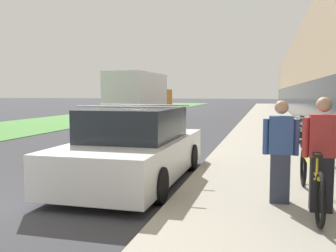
{
  "coord_description": "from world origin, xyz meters",
  "views": [
    {
      "loc": [
        5.23,
        -4.06,
        1.8
      ],
      "look_at": [
        0.66,
        13.35,
        0.2
      ],
      "focal_mm": 40.0,
      "sensor_mm": 36.0,
      "label": 1
    }
  ],
  "objects_px": {
    "tandem_bicycle": "(310,179)",
    "person_bystander": "(280,152)",
    "person_rider": "(322,154)",
    "bike_rack_hoop": "(319,144)",
    "cruiser_bike_nearest": "(310,144)",
    "moving_truck": "(141,97)",
    "cruiser_bike_middle": "(300,134)",
    "cruiser_bike_farthest": "(301,128)",
    "parked_sedan_curbside": "(135,148)"
  },
  "relations": [
    {
      "from": "tandem_bicycle",
      "to": "cruiser_bike_farthest",
      "type": "bearing_deg",
      "value": 86.03
    },
    {
      "from": "tandem_bicycle",
      "to": "parked_sedan_curbside",
      "type": "height_order",
      "value": "parked_sedan_curbside"
    },
    {
      "from": "cruiser_bike_nearest",
      "to": "person_bystander",
      "type": "bearing_deg",
      "value": -101.7
    },
    {
      "from": "tandem_bicycle",
      "to": "moving_truck",
      "type": "height_order",
      "value": "moving_truck"
    },
    {
      "from": "person_rider",
      "to": "moving_truck",
      "type": "relative_size",
      "value": 0.21
    },
    {
      "from": "parked_sedan_curbside",
      "to": "tandem_bicycle",
      "type": "bearing_deg",
      "value": -19.71
    },
    {
      "from": "person_bystander",
      "to": "moving_truck",
      "type": "distance_m",
      "value": 18.73
    },
    {
      "from": "cruiser_bike_nearest",
      "to": "bike_rack_hoop",
      "type": "bearing_deg",
      "value": -84.57
    },
    {
      "from": "bike_rack_hoop",
      "to": "moving_truck",
      "type": "height_order",
      "value": "moving_truck"
    },
    {
      "from": "parked_sedan_curbside",
      "to": "cruiser_bike_nearest",
      "type": "bearing_deg",
      "value": 39.0
    },
    {
      "from": "bike_rack_hoop",
      "to": "parked_sedan_curbside",
      "type": "relative_size",
      "value": 0.18
    },
    {
      "from": "person_bystander",
      "to": "cruiser_bike_middle",
      "type": "height_order",
      "value": "person_bystander"
    },
    {
      "from": "person_bystander",
      "to": "cruiser_bike_nearest",
      "type": "xyz_separation_m",
      "value": [
        0.87,
        4.19,
        -0.42
      ]
    },
    {
      "from": "person_rider",
      "to": "person_bystander",
      "type": "relative_size",
      "value": 1.04
    },
    {
      "from": "moving_truck",
      "to": "cruiser_bike_nearest",
      "type": "bearing_deg",
      "value": -55.08
    },
    {
      "from": "bike_rack_hoop",
      "to": "person_rider",
      "type": "bearing_deg",
      "value": -96.57
    },
    {
      "from": "parked_sedan_curbside",
      "to": "cruiser_bike_farthest",
      "type": "bearing_deg",
      "value": 62.66
    },
    {
      "from": "person_bystander",
      "to": "parked_sedan_curbside",
      "type": "distance_m",
      "value": 3.05
    },
    {
      "from": "cruiser_bike_nearest",
      "to": "cruiser_bike_farthest",
      "type": "xyz_separation_m",
      "value": [
        0.17,
        4.43,
        -0.0
      ]
    },
    {
      "from": "person_bystander",
      "to": "parked_sedan_curbside",
      "type": "relative_size",
      "value": 0.34
    },
    {
      "from": "person_rider",
      "to": "cruiser_bike_nearest",
      "type": "distance_m",
      "value": 4.52
    },
    {
      "from": "person_bystander",
      "to": "parked_sedan_curbside",
      "type": "xyz_separation_m",
      "value": [
        -2.78,
        1.24,
        -0.23
      ]
    },
    {
      "from": "person_rider",
      "to": "cruiser_bike_middle",
      "type": "xyz_separation_m",
      "value": [
        0.3,
        6.94,
        -0.44
      ]
    },
    {
      "from": "person_rider",
      "to": "bike_rack_hoop",
      "type": "relative_size",
      "value": 1.91
    },
    {
      "from": "person_rider",
      "to": "cruiser_bike_nearest",
      "type": "xyz_separation_m",
      "value": [
        0.32,
        4.48,
        -0.45
      ]
    },
    {
      "from": "tandem_bicycle",
      "to": "person_bystander",
      "type": "bearing_deg",
      "value": -169.41
    },
    {
      "from": "tandem_bicycle",
      "to": "cruiser_bike_middle",
      "type": "bearing_deg",
      "value": 86.48
    },
    {
      "from": "tandem_bicycle",
      "to": "cruiser_bike_nearest",
      "type": "height_order",
      "value": "tandem_bicycle"
    },
    {
      "from": "person_bystander",
      "to": "parked_sedan_curbside",
      "type": "bearing_deg",
      "value": 155.95
    },
    {
      "from": "person_rider",
      "to": "parked_sedan_curbside",
      "type": "relative_size",
      "value": 0.35
    },
    {
      "from": "cruiser_bike_farthest",
      "to": "moving_truck",
      "type": "distance_m",
      "value": 12.32
    },
    {
      "from": "tandem_bicycle",
      "to": "parked_sedan_curbside",
      "type": "xyz_separation_m",
      "value": [
        -3.23,
        1.16,
        0.17
      ]
    },
    {
      "from": "bike_rack_hoop",
      "to": "cruiser_bike_middle",
      "type": "height_order",
      "value": "cruiser_bike_middle"
    },
    {
      "from": "cruiser_bike_middle",
      "to": "moving_truck",
      "type": "relative_size",
      "value": 0.22
    },
    {
      "from": "tandem_bicycle",
      "to": "cruiser_bike_farthest",
      "type": "xyz_separation_m",
      "value": [
        0.59,
        8.54,
        -0.01
      ]
    },
    {
      "from": "parked_sedan_curbside",
      "to": "moving_truck",
      "type": "bearing_deg",
      "value": 108.48
    },
    {
      "from": "tandem_bicycle",
      "to": "bike_rack_hoop",
      "type": "bearing_deg",
      "value": 80.85
    },
    {
      "from": "person_rider",
      "to": "bike_rack_hoop",
      "type": "distance_m",
      "value": 3.57
    },
    {
      "from": "moving_truck",
      "to": "cruiser_bike_farthest",
      "type": "bearing_deg",
      "value": -42.47
    },
    {
      "from": "cruiser_bike_middle",
      "to": "parked_sedan_curbside",
      "type": "bearing_deg",
      "value": -123.88
    },
    {
      "from": "person_bystander",
      "to": "cruiser_bike_middle",
      "type": "xyz_separation_m",
      "value": [
        0.85,
        6.65,
        -0.41
      ]
    },
    {
      "from": "cruiser_bike_middle",
      "to": "moving_truck",
      "type": "distance_m",
      "value": 13.61
    },
    {
      "from": "person_rider",
      "to": "cruiser_bike_middle",
      "type": "bearing_deg",
      "value": 87.51
    },
    {
      "from": "bike_rack_hoop",
      "to": "cruiser_bike_middle",
      "type": "xyz_separation_m",
      "value": [
        -0.11,
        3.4,
        -0.14
      ]
    },
    {
      "from": "person_rider",
      "to": "cruiser_bike_middle",
      "type": "distance_m",
      "value": 6.96
    },
    {
      "from": "person_rider",
      "to": "person_bystander",
      "type": "xyz_separation_m",
      "value": [
        -0.55,
        0.29,
        -0.03
      ]
    },
    {
      "from": "cruiser_bike_nearest",
      "to": "person_rider",
      "type": "bearing_deg",
      "value": -94.05
    },
    {
      "from": "parked_sedan_curbside",
      "to": "person_bystander",
      "type": "bearing_deg",
      "value": -24.05
    },
    {
      "from": "cruiser_bike_middle",
      "to": "parked_sedan_curbside",
      "type": "xyz_separation_m",
      "value": [
        -3.63,
        -5.41,
        0.18
      ]
    },
    {
      "from": "cruiser_bike_farthest",
      "to": "person_bystander",
      "type": "bearing_deg",
      "value": -96.88
    }
  ]
}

